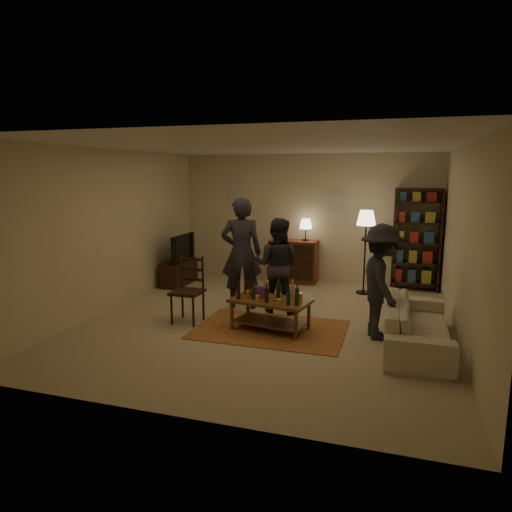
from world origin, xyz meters
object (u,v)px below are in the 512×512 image
at_px(floor_lamp, 366,224).
at_px(tv_stand, 179,266).
at_px(person_right, 277,266).
at_px(dresser, 294,260).
at_px(sofa, 417,325).
at_px(bookshelf, 416,239).
at_px(coffee_table, 270,303).
at_px(person_by_sofa, 381,282).
at_px(person_left, 241,253).
at_px(dining_chair, 189,287).

bearing_deg(floor_lamp, tv_stand, -173.92).
xyz_separation_m(tv_stand, person_right, (2.45, -1.24, 0.41)).
height_order(dresser, sofa, dresser).
xyz_separation_m(floor_lamp, person_right, (-1.30, -1.64, -0.57)).
distance_m(tv_stand, floor_lamp, 3.90).
bearing_deg(floor_lamp, bookshelf, 31.75).
height_order(coffee_table, person_by_sofa, person_by_sofa).
height_order(bookshelf, person_right, bookshelf).
distance_m(coffee_table, person_left, 1.36).
xyz_separation_m(dresser, sofa, (2.39, -3.11, -0.17)).
distance_m(bookshelf, person_by_sofa, 3.05).
relative_size(coffee_table, dining_chair, 1.18).
distance_m(bookshelf, floor_lamp, 1.15).
xyz_separation_m(dresser, person_left, (-0.45, -2.11, 0.48)).
height_order(coffee_table, person_left, person_left).
bearing_deg(dining_chair, sofa, -0.35).
bearing_deg(person_by_sofa, dining_chair, 75.03).
bearing_deg(dining_chair, person_left, 60.85).
bearing_deg(dresser, floor_lamp, -18.90).
distance_m(coffee_table, person_by_sofa, 1.62).
relative_size(dresser, person_left, 0.71).
bearing_deg(floor_lamp, person_left, -140.74).
height_order(bookshelf, person_left, bookshelf).
distance_m(dresser, person_right, 2.19).
xyz_separation_m(floor_lamp, person_left, (-1.95, -1.59, -0.40)).
distance_m(bookshelf, sofa, 3.26).
height_order(dining_chair, bookshelf, bookshelf).
bearing_deg(dresser, person_by_sofa, -57.10).
relative_size(dresser, person_right, 0.86).
bearing_deg(bookshelf, sofa, -90.82).
relative_size(bookshelf, floor_lamp, 1.25).
bearing_deg(dining_chair, person_by_sofa, 3.20).
bearing_deg(coffee_table, person_right, 98.25).
bearing_deg(person_by_sofa, coffee_table, 77.95).
xyz_separation_m(dining_chair, bookshelf, (3.43, 3.12, 0.48)).
distance_m(coffee_table, dresser, 3.09).
xyz_separation_m(dining_chair, person_right, (1.19, 0.90, 0.24)).
relative_size(coffee_table, tv_stand, 1.17).
height_order(floor_lamp, person_right, floor_lamp).
height_order(tv_stand, floor_lamp, floor_lamp).
height_order(tv_stand, sofa, tv_stand).
distance_m(dresser, person_left, 2.21).
bearing_deg(floor_lamp, dresser, 161.10).
relative_size(tv_stand, floor_lamp, 0.66).
distance_m(dining_chair, tv_stand, 2.49).
bearing_deg(sofa, bookshelf, -0.82).
bearing_deg(person_right, bookshelf, -131.48).
xyz_separation_m(coffee_table, sofa, (2.06, -0.04, -0.11)).
height_order(coffee_table, bookshelf, bookshelf).
height_order(tv_stand, person_by_sofa, person_by_sofa).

